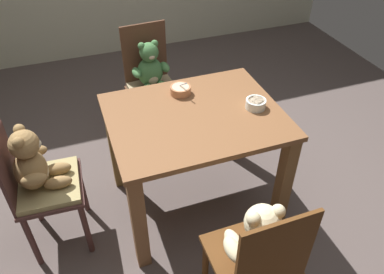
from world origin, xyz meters
TOP-DOWN VIEW (x-y plane):
  - ground_plane at (0.00, 0.00)m, footprint 5.20×5.20m
  - dining_table at (0.00, 0.00)m, footprint 1.03×0.82m
  - teddy_chair_near_left at (-0.94, 0.01)m, footprint 0.39×0.43m
  - teddy_chair_near_front at (0.00, -0.84)m, footprint 0.40×0.39m
  - teddy_chair_far_center at (-0.06, 0.84)m, footprint 0.41×0.40m
  - porridge_bowl_white_near_right at (0.37, -0.06)m, footprint 0.12×0.12m
  - porridge_bowl_terracotta_far_center at (-0.01, 0.24)m, footprint 0.13×0.14m

SIDE VIEW (x-z plane):
  - ground_plane at x=0.00m, z-range -0.04..0.00m
  - teddy_chair_far_center at x=-0.06m, z-range 0.09..1.03m
  - teddy_chair_near_left at x=-0.94m, z-range 0.13..1.00m
  - teddy_chair_near_front at x=0.00m, z-range 0.11..1.03m
  - dining_table at x=0.00m, z-range 0.22..0.97m
  - porridge_bowl_terracotta_far_center at x=-0.01m, z-range 0.73..0.85m
  - porridge_bowl_white_near_right at x=0.37m, z-range 0.76..0.82m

